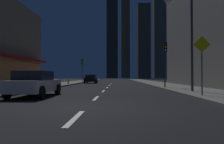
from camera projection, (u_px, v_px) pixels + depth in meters
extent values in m
cube|color=black|center=(112.00, 83.00, 39.60)|extent=(78.00, 136.00, 0.10)
cube|color=#605E59|center=(149.00, 82.00, 39.38)|extent=(4.00, 76.00, 0.15)
cube|color=#605E59|center=(76.00, 82.00, 39.83)|extent=(4.00, 76.00, 0.15)
cube|color=silver|center=(75.00, 118.00, 5.63)|extent=(0.16, 2.20, 0.01)
cube|color=silver|center=(96.00, 98.00, 10.82)|extent=(0.16, 2.20, 0.01)
cube|color=silver|center=(103.00, 91.00, 16.02)|extent=(0.16, 2.20, 0.01)
cube|color=silver|center=(107.00, 88.00, 21.22)|extent=(0.16, 2.20, 0.01)
cube|color=silver|center=(109.00, 85.00, 26.41)|extent=(0.16, 2.20, 0.01)
cube|color=silver|center=(111.00, 84.00, 31.61)|extent=(0.16, 2.20, 0.01)
cube|color=#302E24|center=(112.00, 20.00, 139.08)|extent=(7.42, 6.92, 78.28)
cube|color=#4C4839|center=(125.00, 30.00, 153.60)|extent=(6.31, 7.16, 70.88)
cube|color=#423F31|center=(144.00, 42.00, 119.13)|extent=(7.02, 8.64, 42.34)
cube|color=#534E3E|center=(159.00, 31.00, 146.96)|extent=(8.30, 8.83, 66.97)
cube|color=silver|center=(35.00, 86.00, 11.85)|extent=(1.80, 4.20, 0.65)
cube|color=black|center=(34.00, 76.00, 11.67)|extent=(1.64, 2.00, 0.55)
cylinder|color=black|center=(31.00, 89.00, 13.28)|extent=(0.22, 0.68, 0.68)
cylinder|color=black|center=(58.00, 89.00, 13.22)|extent=(0.22, 0.68, 0.68)
cylinder|color=black|center=(7.00, 92.00, 10.48)|extent=(0.22, 0.68, 0.68)
cylinder|color=black|center=(41.00, 92.00, 10.42)|extent=(0.22, 0.68, 0.68)
sphere|color=white|center=(40.00, 84.00, 13.92)|extent=(0.18, 0.18, 0.18)
sphere|color=white|center=(56.00, 84.00, 13.89)|extent=(0.18, 0.18, 0.18)
cube|color=black|center=(91.00, 80.00, 35.55)|extent=(1.80, 4.20, 0.65)
cube|color=black|center=(91.00, 76.00, 35.36)|extent=(1.64, 2.00, 0.55)
cylinder|color=black|center=(87.00, 81.00, 36.97)|extent=(0.22, 0.68, 0.68)
cylinder|color=black|center=(97.00, 81.00, 36.91)|extent=(0.22, 0.68, 0.68)
cylinder|color=black|center=(84.00, 81.00, 34.17)|extent=(0.22, 0.68, 0.68)
cylinder|color=black|center=(95.00, 81.00, 34.11)|extent=(0.22, 0.68, 0.68)
sphere|color=white|center=(89.00, 79.00, 37.62)|extent=(0.18, 0.18, 0.18)
sphere|color=white|center=(95.00, 79.00, 37.58)|extent=(0.18, 0.18, 0.18)
cylinder|color=gold|center=(68.00, 82.00, 29.00)|extent=(0.22, 0.22, 0.55)
sphere|color=gold|center=(68.00, 80.00, 29.01)|extent=(0.21, 0.21, 0.21)
cylinder|color=gold|center=(68.00, 83.00, 28.99)|extent=(0.30, 0.30, 0.06)
cylinder|color=gold|center=(67.00, 81.00, 29.00)|extent=(0.10, 0.10, 0.10)
cylinder|color=gold|center=(69.00, 81.00, 28.99)|extent=(0.10, 0.10, 0.10)
cylinder|color=#2D2D2D|center=(165.00, 65.00, 19.26)|extent=(0.12, 0.12, 4.20)
cube|color=black|center=(165.00, 47.00, 19.09)|extent=(0.32, 0.24, 0.90)
sphere|color=red|center=(166.00, 44.00, 18.97)|extent=(0.18, 0.18, 0.18)
sphere|color=#F2B20C|center=(166.00, 47.00, 18.96)|extent=(0.18, 0.18, 0.18)
sphere|color=#19D833|center=(166.00, 50.00, 18.96)|extent=(0.18, 0.18, 0.18)
cylinder|color=#2D2D2D|center=(82.00, 70.00, 37.85)|extent=(0.12, 0.12, 4.20)
cube|color=black|center=(82.00, 62.00, 37.69)|extent=(0.32, 0.24, 0.90)
sphere|color=red|center=(82.00, 60.00, 37.56)|extent=(0.18, 0.18, 0.18)
sphere|color=#F2B20C|center=(82.00, 62.00, 37.56)|extent=(0.18, 0.18, 0.18)
sphere|color=#19D833|center=(82.00, 63.00, 37.55)|extent=(0.18, 0.18, 0.18)
cylinder|color=#38383D|center=(192.00, 43.00, 14.11)|extent=(0.16, 0.16, 6.50)
sphere|color=#FCF7CC|center=(168.00, 0.00, 14.23)|extent=(0.56, 0.56, 0.56)
cylinder|color=slate|center=(202.00, 73.00, 10.95)|extent=(0.08, 0.08, 2.40)
cube|color=yellow|center=(202.00, 44.00, 10.95)|extent=(0.91, 0.03, 0.91)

